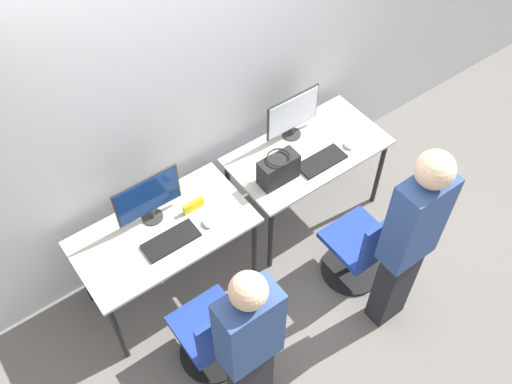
{
  "coord_description": "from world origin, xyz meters",
  "views": [
    {
      "loc": [
        -1.47,
        -1.88,
        3.95
      ],
      "look_at": [
        0.0,
        0.13,
        0.9
      ],
      "focal_mm": 40.0,
      "sensor_mm": 36.0,
      "label": 1
    }
  ],
  "objects_px": {
    "mouse_left": "(207,223)",
    "monitor_right": "(293,114)",
    "keyboard_left": "(171,241)",
    "office_chair_right": "(362,249)",
    "monitor_left": "(148,198)",
    "office_chair_left": "(214,336)",
    "person_left": "(249,344)",
    "mouse_right": "(348,146)",
    "handbag": "(278,169)",
    "person_right": "(409,240)",
    "keyboard_right": "(322,161)"
  },
  "relations": [
    {
      "from": "keyboard_right",
      "to": "office_chair_right",
      "type": "xyz_separation_m",
      "value": [
        -0.07,
        -0.6,
        -0.4
      ]
    },
    {
      "from": "monitor_left",
      "to": "person_left",
      "type": "xyz_separation_m",
      "value": [
        -0.03,
        -1.2,
        -0.12
      ]
    },
    {
      "from": "keyboard_right",
      "to": "handbag",
      "type": "relative_size",
      "value": 1.29
    },
    {
      "from": "person_left",
      "to": "person_right",
      "type": "height_order",
      "value": "person_right"
    },
    {
      "from": "mouse_left",
      "to": "person_left",
      "type": "xyz_separation_m",
      "value": [
        -0.3,
        -0.92,
        0.08
      ]
    },
    {
      "from": "keyboard_right",
      "to": "handbag",
      "type": "height_order",
      "value": "handbag"
    },
    {
      "from": "office_chair_right",
      "to": "keyboard_left",
      "type": "bearing_deg",
      "value": 151.78
    },
    {
      "from": "office_chair_right",
      "to": "monitor_left",
      "type": "bearing_deg",
      "value": 143.35
    },
    {
      "from": "mouse_left",
      "to": "monitor_right",
      "type": "bearing_deg",
      "value": 18.69
    },
    {
      "from": "keyboard_left",
      "to": "monitor_right",
      "type": "bearing_deg",
      "value": 13.78
    },
    {
      "from": "office_chair_left",
      "to": "keyboard_right",
      "type": "bearing_deg",
      "value": 21.41
    },
    {
      "from": "keyboard_left",
      "to": "person_left",
      "type": "height_order",
      "value": "person_left"
    },
    {
      "from": "mouse_left",
      "to": "monitor_right",
      "type": "distance_m",
      "value": 1.09
    },
    {
      "from": "person_right",
      "to": "handbag",
      "type": "relative_size",
      "value": 5.81
    },
    {
      "from": "monitor_left",
      "to": "handbag",
      "type": "bearing_deg",
      "value": -14.8
    },
    {
      "from": "person_left",
      "to": "handbag",
      "type": "distance_m",
      "value": 1.35
    },
    {
      "from": "monitor_right",
      "to": "mouse_left",
      "type": "bearing_deg",
      "value": -161.31
    },
    {
      "from": "monitor_right",
      "to": "office_chair_left",
      "type": "bearing_deg",
      "value": -146.49
    },
    {
      "from": "office_chair_left",
      "to": "mouse_right",
      "type": "xyz_separation_m",
      "value": [
        1.62,
        0.53,
        0.4
      ]
    },
    {
      "from": "mouse_left",
      "to": "monitor_right",
      "type": "xyz_separation_m",
      "value": [
        1.02,
        0.34,
        0.2
      ]
    },
    {
      "from": "office_chair_left",
      "to": "mouse_right",
      "type": "relative_size",
      "value": 9.97
    },
    {
      "from": "mouse_left",
      "to": "keyboard_right",
      "type": "distance_m",
      "value": 1.02
    },
    {
      "from": "handbag",
      "to": "mouse_left",
      "type": "bearing_deg",
      "value": -176.69
    },
    {
      "from": "office_chair_right",
      "to": "person_right",
      "type": "xyz_separation_m",
      "value": [
        -0.05,
        -0.37,
        0.59
      ]
    },
    {
      "from": "mouse_left",
      "to": "keyboard_left",
      "type": "bearing_deg",
      "value": 174.13
    },
    {
      "from": "keyboard_right",
      "to": "handbag",
      "type": "distance_m",
      "value": 0.39
    },
    {
      "from": "person_left",
      "to": "mouse_right",
      "type": "relative_size",
      "value": 17.39
    },
    {
      "from": "monitor_left",
      "to": "handbag",
      "type": "xyz_separation_m",
      "value": [
        0.92,
        -0.24,
        -0.1
      ]
    },
    {
      "from": "keyboard_left",
      "to": "mouse_right",
      "type": "relative_size",
      "value": 4.32
    },
    {
      "from": "person_left",
      "to": "handbag",
      "type": "relative_size",
      "value": 5.22
    },
    {
      "from": "handbag",
      "to": "office_chair_left",
      "type": "bearing_deg",
      "value": -149.04
    },
    {
      "from": "monitor_left",
      "to": "office_chair_left",
      "type": "xyz_separation_m",
      "value": [
        -0.06,
        -0.83,
        -0.6
      ]
    },
    {
      "from": "person_left",
      "to": "mouse_right",
      "type": "distance_m",
      "value": 1.83
    },
    {
      "from": "mouse_left",
      "to": "keyboard_right",
      "type": "relative_size",
      "value": 0.23
    },
    {
      "from": "monitor_right",
      "to": "handbag",
      "type": "xyz_separation_m",
      "value": [
        -0.37,
        -0.31,
        -0.1
      ]
    },
    {
      "from": "monitor_left",
      "to": "office_chair_left",
      "type": "height_order",
      "value": "monitor_left"
    },
    {
      "from": "keyboard_left",
      "to": "mouse_right",
      "type": "distance_m",
      "value": 1.56
    },
    {
      "from": "monitor_left",
      "to": "person_left",
      "type": "bearing_deg",
      "value": -91.39
    },
    {
      "from": "monitor_left",
      "to": "mouse_right",
      "type": "height_order",
      "value": "monitor_left"
    },
    {
      "from": "keyboard_left",
      "to": "person_right",
      "type": "distance_m",
      "value": 1.57
    },
    {
      "from": "keyboard_left",
      "to": "mouse_right",
      "type": "xyz_separation_m",
      "value": [
        1.56,
        -0.05,
        0.01
      ]
    },
    {
      "from": "office_chair_right",
      "to": "handbag",
      "type": "xyz_separation_m",
      "value": [
        -0.3,
        0.66,
        0.5
      ]
    },
    {
      "from": "office_chair_left",
      "to": "office_chair_right",
      "type": "distance_m",
      "value": 1.28
    },
    {
      "from": "mouse_right",
      "to": "office_chair_right",
      "type": "height_order",
      "value": "office_chair_right"
    },
    {
      "from": "monitor_right",
      "to": "office_chair_right",
      "type": "xyz_separation_m",
      "value": [
        -0.07,
        -0.97,
        -0.6
      ]
    },
    {
      "from": "person_left",
      "to": "person_right",
      "type": "distance_m",
      "value": 1.21
    },
    {
      "from": "person_right",
      "to": "monitor_right",
      "type": "bearing_deg",
      "value": 84.89
    },
    {
      "from": "person_right",
      "to": "person_left",
      "type": "bearing_deg",
      "value": 176.48
    },
    {
      "from": "keyboard_left",
      "to": "office_chair_left",
      "type": "bearing_deg",
      "value": -96.11
    },
    {
      "from": "monitor_left",
      "to": "keyboard_left",
      "type": "height_order",
      "value": "monitor_left"
    }
  ]
}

